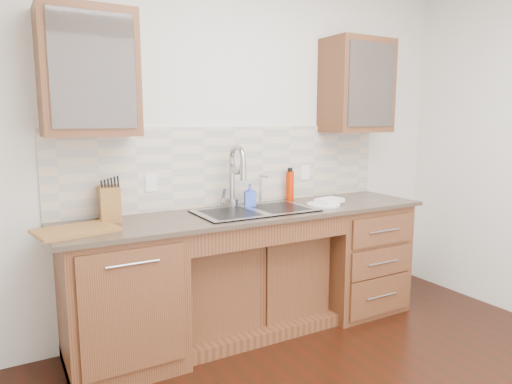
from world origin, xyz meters
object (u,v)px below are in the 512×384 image
soap_bottle (250,195)px  cutting_board (76,230)px  water_bottle (290,186)px  knife_block (110,203)px  plate (323,204)px

soap_bottle → cutting_board: bearing=-152.0°
soap_bottle → water_bottle: 0.42m
soap_bottle → knife_block: (-1.00, 0.04, 0.02)m
plate → water_bottle: bearing=109.4°
soap_bottle → water_bottle: bearing=30.7°
cutting_board → plate: bearing=-1.0°
knife_block → cutting_board: bearing=-131.1°
water_bottle → cutting_board: bearing=-170.7°
plate → cutting_board: size_ratio=0.58×
plate → knife_block: knife_block is taller
soap_bottle → water_bottle: (0.41, 0.08, 0.03)m
plate → knife_block: bearing=170.5°
water_bottle → plate: bearing=-70.6°
plate → cutting_board: cutting_board is taller
soap_bottle → cutting_board: size_ratio=0.40×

